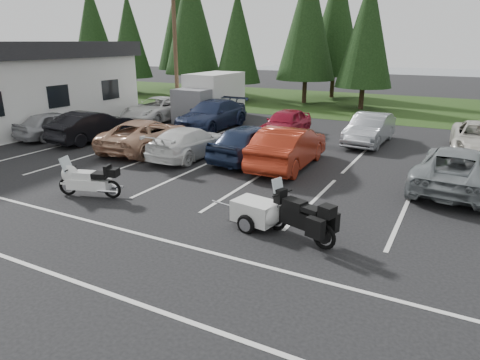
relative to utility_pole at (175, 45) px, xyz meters
The scene contains 28 objects.
ground 16.31m from the utility_pole, 50.19° to the right, with size 120.00×120.00×0.00m, color black.
grass_strip 16.31m from the utility_pole, 50.19° to the left, with size 80.00×16.00×0.01m, color #1C3310.
lake_water 45.47m from the utility_pole, 71.97° to the left, with size 70.00×50.00×0.02m, color slate.
utility_pole is the anchor object (origin of this frame).
box_truck 3.85m from the utility_pole, 14.04° to the left, with size 2.40×5.60×2.90m, color silver, non-canonical shape.
stall_markings 14.90m from the utility_pole, 45.00° to the right, with size 32.00×16.00×0.01m, color silver.
conifer_0 20.90m from the utility_pole, 149.74° to the left, with size 4.58×4.58×10.66m.
conifer_1 15.14m from the utility_pole, 142.52° to the left, with size 3.96×3.96×9.22m.
conifer_2 12.56m from the utility_pole, 119.05° to the left, with size 5.10×5.10×11.89m.
conifer_3 9.43m from the utility_pole, 93.04° to the left, with size 3.87×3.87×9.02m.
conifer_4 12.13m from the utility_pole, 65.36° to the left, with size 4.80×4.80×11.17m.
conifer_5 13.89m from the utility_pole, 43.83° to the left, with size 4.14×4.14×9.63m.
conifer_back_a 18.20m from the utility_pole, 123.69° to the left, with size 5.28×5.28×12.30m.
conifer_back_b 16.75m from the utility_pole, 68.84° to the left, with size 4.97×4.97×11.58m.
car_near_0 9.34m from the utility_pole, 103.90° to the right, with size 1.69×4.21×1.43m, color #AEB0B3.
car_near_1 8.76m from the utility_pole, 88.13° to the right, with size 1.62×4.66×1.53m, color black.
car_near_2 9.82m from the utility_pole, 63.72° to the right, with size 2.40×5.21×1.45m, color tan.
car_near_3 11.27m from the utility_pole, 51.35° to the right, with size 1.88×4.63×1.34m, color white.
car_near_4 12.41m from the utility_pole, 38.81° to the right, with size 1.89×4.69×1.60m, color #1A2541.
car_near_5 13.90m from the utility_pole, 34.76° to the right, with size 1.76×5.06×1.67m, color #9F2814.
car_near_6 19.14m from the utility_pole, 23.54° to the right, with size 2.48×5.37×1.49m, color gray.
car_far_0 4.27m from the utility_pole, 106.75° to the right, with size 2.47×5.36×1.49m, color white.
car_far_1 6.00m from the utility_pole, 28.54° to the right, with size 2.28×5.62×1.63m, color #1A2443.
car_far_2 9.75m from the utility_pole, 14.26° to the right, with size 1.73×4.29×1.46m, color maroon.
car_far_3 13.72m from the utility_pole, ahead, with size 1.58×4.53×1.49m, color gray.
touring_motorcycle 15.96m from the utility_pole, 65.04° to the right, with size 2.44×0.75×1.35m, color white, non-canonical shape.
cargo_trailer 18.94m from the utility_pole, 47.67° to the right, with size 1.71×0.96×0.79m, color silver, non-canonical shape.
adventure_motorcycle 19.86m from the utility_pole, 45.08° to the right, with size 2.48×0.86×1.51m, color black, non-canonical shape.
Camera 1 is at (7.14, -11.44, 4.92)m, focal length 32.00 mm.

